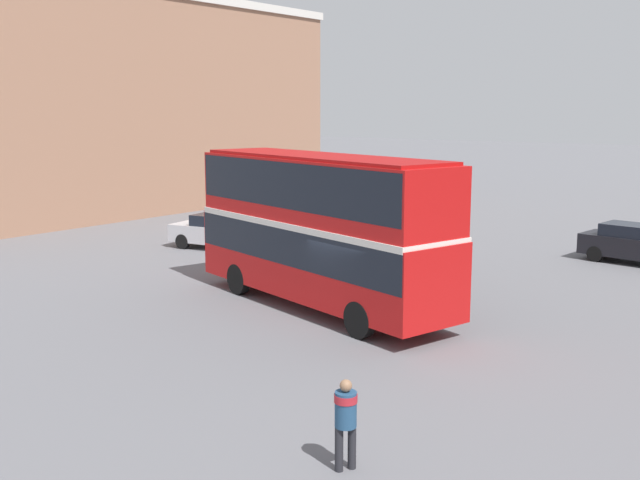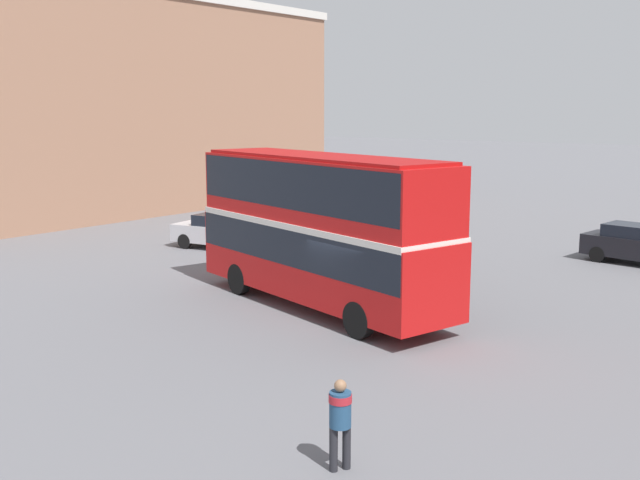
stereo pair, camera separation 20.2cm
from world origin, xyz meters
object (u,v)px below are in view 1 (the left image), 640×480
Objects in this scene: parked_car_kerb_near at (217,231)px; parked_car_kerb_far at (633,244)px; pedestrian_foreground at (346,415)px; double_decker_bus at (320,221)px.

parked_car_kerb_far is (15.90, 8.07, 0.01)m from parked_car_kerb_near.
parked_car_kerb_near is (-17.01, 13.67, -0.22)m from pedestrian_foreground.
pedestrian_foreground is 0.39× the size of parked_car_kerb_far.
parked_car_kerb_far is (5.92, 13.35, -1.97)m from double_decker_bus.
parked_car_kerb_near is at bearing 166.64° from double_decker_bus.
double_decker_bus is 11.08m from pedestrian_foreground.
double_decker_bus reaches higher than parked_car_kerb_near.
pedestrian_foreground is (7.03, -8.38, -1.76)m from double_decker_bus.
parked_car_kerb_far is at bearing -58.50° from pedestrian_foreground.
pedestrian_foreground is at bearing -35.45° from double_decker_bus.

